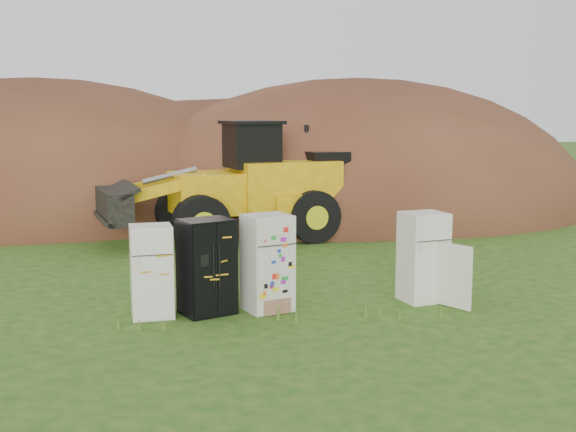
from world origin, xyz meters
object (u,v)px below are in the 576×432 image
fridge_leftmost (152,271)px  wheel_loader (223,182)px  fridge_open_door (423,257)px  fridge_sticker (267,263)px  fridge_black_side (207,267)px

fridge_leftmost → wheel_loader: (2.00, 6.89, 0.82)m
fridge_leftmost → fridge_open_door: (4.93, 0.06, 0.04)m
fridge_sticker → fridge_open_door: bearing=-15.5°
fridge_black_side → fridge_open_door: 4.00m
fridge_sticker → fridge_open_door: (2.93, 0.06, -0.03)m
wheel_loader → fridge_sticker: bearing=-100.3°
fridge_open_door → wheel_loader: (-2.93, 6.83, 0.79)m
fridge_leftmost → wheel_loader: bearing=70.3°
fridge_leftmost → wheel_loader: size_ratio=0.24×
fridge_leftmost → wheel_loader: 7.22m
fridge_leftmost → wheel_loader: wheel_loader is taller
fridge_sticker → wheel_loader: (-0.00, 6.89, 0.76)m
fridge_leftmost → fridge_black_side: size_ratio=0.95×
fridge_sticker → fridge_leftmost: bearing=163.2°
fridge_leftmost → fridge_sticker: (2.00, 0.00, 0.06)m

